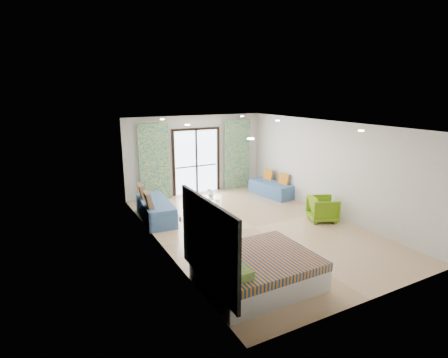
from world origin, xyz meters
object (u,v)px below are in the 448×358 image
bed (256,270)px  armchair (323,208)px  daybed_left (155,209)px  daybed_right (271,188)px  coffee_table (210,198)px

bed → armchair: bearing=29.4°
daybed_left → daybed_right: size_ratio=1.15×
daybed_left → daybed_right: 4.25m
bed → armchair: (3.45, 1.94, 0.07)m
bed → armchair: 3.95m
bed → armchair: size_ratio=2.78×
daybed_right → armchair: (-0.15, -2.64, 0.11)m
armchair → coffee_table: bearing=68.4°
daybed_right → armchair: bearing=-100.8°
armchair → daybed_left: bearing=84.9°
bed → daybed_right: daybed_right is taller
bed → coffee_table: (1.11, 4.31, 0.03)m
bed → daybed_left: (-0.64, 4.19, -0.00)m
daybed_left → armchair: daybed_left is taller
daybed_right → coffee_table: size_ratio=2.44×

